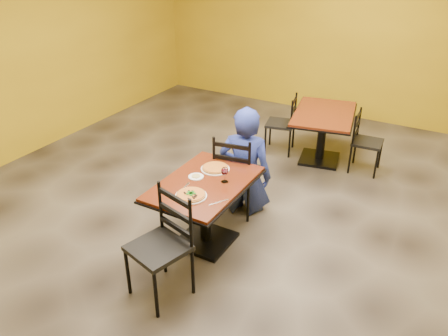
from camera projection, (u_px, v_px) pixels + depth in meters
The scene contains 19 objects.
floor at pixel (228, 219), 5.31m from camera, with size 7.00×8.00×0.01m, color black.
wall_back at pixel (342, 30), 7.67m from camera, with size 7.00×0.01×3.00m, color #B69514.
wall_left at pixel (5, 56), 6.13m from camera, with size 0.01×8.00×3.00m, color #B69514.
table_main at pixel (205, 198), 4.66m from camera, with size 0.83×1.23×0.75m.
table_second at pixel (323, 125), 6.40m from camera, with size 1.05×1.37×0.75m.
chair_main_near at pixel (158, 249), 3.98m from camera, with size 0.47×0.47×1.03m, color black, non-canonical shape.
chair_main_far at pixel (237, 172), 5.26m from camera, with size 0.46×0.46×1.01m, color black, non-canonical shape.
chair_second_left at pixel (280, 124), 6.73m from camera, with size 0.40×0.40×0.89m, color black, non-canonical shape.
chair_second_right at pixel (367, 143), 6.17m from camera, with size 0.39×0.39×0.86m, color black, non-canonical shape.
diner at pixel (245, 159), 5.24m from camera, with size 0.64×0.42×1.30m, color navy.
plate_main at pixel (191, 196), 4.32m from camera, with size 0.31×0.31×0.01m, color white.
pizza_main at pixel (191, 194), 4.31m from camera, with size 0.28×0.28×0.02m, color maroon.
plate_far at pixel (215, 169), 4.81m from camera, with size 0.31×0.31×0.01m, color white.
pizza_far at pixel (215, 168), 4.80m from camera, with size 0.28×0.28×0.02m, color gold.
side_plate at pixel (196, 177), 4.66m from camera, with size 0.16×0.16×0.01m, color white.
dip at pixel (196, 176), 4.65m from camera, with size 0.09×0.09×0.01m, color tan.
wine_glass at pixel (225, 174), 4.53m from camera, with size 0.08×0.08×0.18m, color white, non-canonical shape.
fork at pixel (185, 187), 4.48m from camera, with size 0.01×0.19×0.00m, color silver.
knife at pixel (219, 202), 4.23m from camera, with size 0.01×0.21×0.00m, color silver.
Camera 1 is at (2.13, -3.85, 3.02)m, focal length 35.97 mm.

